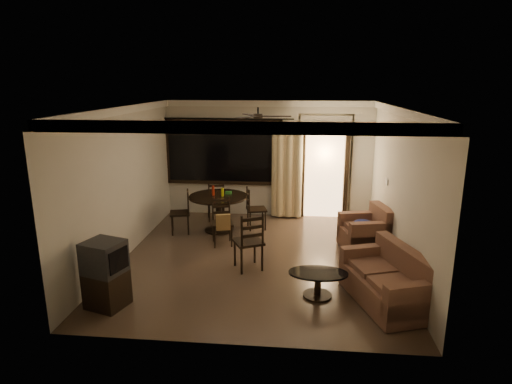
# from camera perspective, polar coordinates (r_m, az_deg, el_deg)

# --- Properties ---
(ground) EXTENTS (5.50, 5.50, 0.00)m
(ground) POSITION_cam_1_polar(r_m,az_deg,el_deg) (8.15, 0.25, -8.82)
(ground) COLOR #7F6651
(ground) RESTS_ON ground
(room_shell) EXTENTS (5.50, 6.70, 5.50)m
(room_shell) POSITION_cam_1_polar(r_m,az_deg,el_deg) (9.33, 4.93, 5.84)
(room_shell) COLOR beige
(room_shell) RESTS_ON ground
(dining_table) EXTENTS (1.29, 1.29, 1.02)m
(dining_table) POSITION_cam_1_polar(r_m,az_deg,el_deg) (9.44, -5.01, -1.50)
(dining_table) COLOR black
(dining_table) RESTS_ON ground
(dining_chair_west) EXTENTS (0.52, 0.52, 0.95)m
(dining_chair_west) POSITION_cam_1_polar(r_m,az_deg,el_deg) (9.52, -10.01, -3.74)
(dining_chair_west) COLOR black
(dining_chair_west) RESTS_ON ground
(dining_chair_east) EXTENTS (0.52, 0.52, 0.95)m
(dining_chair_east) POSITION_cam_1_polar(r_m,az_deg,el_deg) (9.64, -0.01, -3.28)
(dining_chair_east) COLOR black
(dining_chair_east) RESTS_ON ground
(dining_chair_south) EXTENTS (0.52, 0.55, 0.95)m
(dining_chair_south) POSITION_cam_1_polar(r_m,az_deg,el_deg) (8.73, -4.50, -5.10)
(dining_chair_south) COLOR black
(dining_chair_south) RESTS_ON ground
(dining_chair_north) EXTENTS (0.52, 0.52, 0.95)m
(dining_chair_north) POSITION_cam_1_polar(r_m,az_deg,el_deg) (10.29, -5.34, -2.18)
(dining_chair_north) COLOR black
(dining_chair_north) RESTS_ON ground
(tv_cabinet) EXTENTS (0.65, 0.61, 1.01)m
(tv_cabinet) POSITION_cam_1_polar(r_m,az_deg,el_deg) (6.71, -19.41, -10.29)
(tv_cabinet) COLOR black
(tv_cabinet) RESTS_ON ground
(sofa) EXTENTS (1.27, 1.73, 0.83)m
(sofa) POSITION_cam_1_polar(r_m,az_deg,el_deg) (6.81, 17.36, -11.41)
(sofa) COLOR #462720
(sofa) RESTS_ON ground
(armchair) EXTENTS (1.02, 1.02, 0.86)m
(armchair) POSITION_cam_1_polar(r_m,az_deg,el_deg) (8.71, 14.63, -5.24)
(armchair) COLOR #462720
(armchair) RESTS_ON ground
(coffee_table) EXTENTS (0.91, 0.55, 0.40)m
(coffee_table) POSITION_cam_1_polar(r_m,az_deg,el_deg) (6.78, 8.26, -11.57)
(coffee_table) COLOR black
(coffee_table) RESTS_ON ground
(side_chair) EXTENTS (0.63, 0.63, 1.06)m
(side_chair) POSITION_cam_1_polar(r_m,az_deg,el_deg) (7.61, -0.99, -8.00)
(side_chair) COLOR black
(side_chair) RESTS_ON ground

